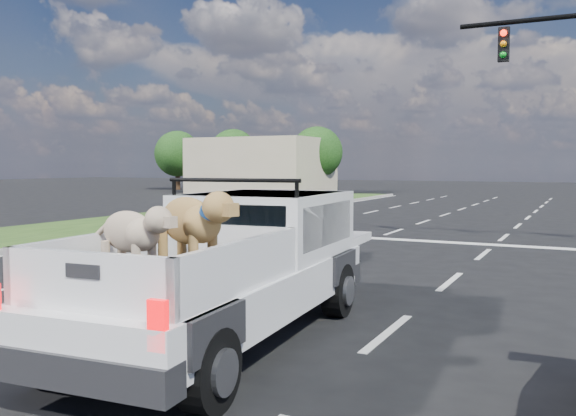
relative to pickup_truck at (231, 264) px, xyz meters
The scene contains 10 objects.
ground 1.49m from the pickup_truck, 91.70° to the left, with size 160.00×160.00×0.00m, color black.
road_markings 7.76m from the pickup_truck, 90.25° to the left, with size 17.75×60.00×0.01m.
grass_median_left 13.60m from the pickup_truck, 148.25° to the left, with size 5.00×60.00×0.10m, color #224013.
curb_left 11.59m from the pickup_truck, 141.84° to the left, with size 0.15×60.00×0.14m, color gray.
building_left 42.22m from the pickup_truck, 118.34° to the left, with size 10.00×8.00×4.40m, color #BEAC91.
tree_far_a 49.39m from the pickup_truck, 127.50° to the left, with size 4.20×4.20×5.40m.
tree_far_b 45.99m from the pickup_truck, 121.55° to the left, with size 4.20×4.20×5.40m.
tree_far_c 42.36m from the pickup_truck, 112.28° to the left, with size 4.20×4.20×5.40m.
pickup_truck is the anchor object (origin of this frame).
silver_sedan 5.83m from the pickup_truck, 114.34° to the left, with size 1.60×3.99×1.36m, color #A2A4A8.
Camera 1 is at (4.11, -7.69, 2.22)m, focal length 38.00 mm.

